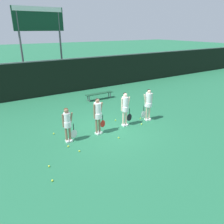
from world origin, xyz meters
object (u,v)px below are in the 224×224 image
(player_0, at_px, (67,122))
(player_3, at_px, (148,102))
(tennis_ball_2, at_px, (68,146))
(tennis_ball_4, at_px, (52,181))
(tennis_ball_6, at_px, (99,123))
(player_1, at_px, (98,113))
(tennis_ball_5, at_px, (142,124))
(bench_courtside, at_px, (99,94))
(tennis_ball_0, at_px, (119,138))
(scoreboard, at_px, (40,27))
(tennis_ball_7, at_px, (69,125))
(tennis_ball_10, at_px, (115,120))
(tennis_ball_8, at_px, (140,118))
(tennis_ball_9, at_px, (49,166))
(player_2, at_px, (125,107))
(tennis_ball_1, at_px, (54,134))
(tennis_ball_3, at_px, (79,151))

(player_0, relative_size, player_3, 0.91)
(player_3, bearing_deg, tennis_ball_2, -168.96)
(tennis_ball_4, bearing_deg, tennis_ball_6, 42.45)
(player_3, bearing_deg, tennis_ball_4, -153.72)
(player_1, bearing_deg, tennis_ball_5, -19.17)
(bench_courtside, bearing_deg, player_1, -118.98)
(player_3, height_order, tennis_ball_0, player_3)
(bench_courtside, bearing_deg, scoreboard, 118.73)
(tennis_ball_6, xyz_separation_m, tennis_ball_7, (-1.43, 0.66, -0.00))
(tennis_ball_7, xyz_separation_m, tennis_ball_10, (2.43, -0.78, -0.00))
(tennis_ball_8, distance_m, tennis_ball_9, 6.02)
(tennis_ball_8, bearing_deg, player_1, -173.11)
(scoreboard, distance_m, player_2, 10.11)
(player_1, xyz_separation_m, tennis_ball_5, (2.44, -0.31, -1.02))
(scoreboard, distance_m, tennis_ball_5, 11.02)
(player_1, xyz_separation_m, tennis_ball_8, (2.89, 0.35, -1.03))
(tennis_ball_5, height_order, tennis_ball_7, tennis_ball_7)
(player_0, bearing_deg, tennis_ball_1, 106.54)
(player_0, bearing_deg, tennis_ball_9, -134.65)
(tennis_ball_0, bearing_deg, player_2, 43.92)
(tennis_ball_1, relative_size, tennis_ball_2, 0.98)
(tennis_ball_7, xyz_separation_m, tennis_ball_8, (3.77, -1.29, -0.00))
(player_2, distance_m, tennis_ball_0, 1.80)
(player_3, distance_m, tennis_ball_7, 4.42)
(tennis_ball_0, relative_size, tennis_ball_6, 0.93)
(player_0, relative_size, tennis_ball_8, 24.73)
(tennis_ball_1, relative_size, tennis_ball_4, 1.00)
(tennis_ball_10, bearing_deg, player_1, -151.05)
(player_1, relative_size, tennis_ball_9, 25.99)
(scoreboard, bearing_deg, player_3, -72.87)
(tennis_ball_1, bearing_deg, tennis_ball_4, -108.86)
(tennis_ball_2, bearing_deg, player_0, 65.57)
(player_3, distance_m, tennis_ball_9, 6.23)
(bench_courtside, height_order, tennis_ball_1, bench_courtside)
(tennis_ball_7, relative_size, tennis_ball_8, 1.07)
(tennis_ball_3, height_order, tennis_ball_4, tennis_ball_4)
(scoreboard, xyz_separation_m, tennis_ball_2, (-1.96, -9.78, -4.85))
(tennis_ball_9, bearing_deg, player_0, 47.13)
(tennis_ball_1, xyz_separation_m, tennis_ball_8, (4.75, -0.73, -0.00))
(tennis_ball_3, relative_size, tennis_ball_5, 0.97)
(bench_courtside, distance_m, tennis_ball_7, 4.74)
(scoreboard, height_order, tennis_ball_2, scoreboard)
(scoreboard, height_order, tennis_ball_4, scoreboard)
(tennis_ball_1, distance_m, tennis_ball_10, 3.42)
(player_3, xyz_separation_m, tennis_ball_5, (-0.68, -0.33, -1.01))
(tennis_ball_3, bearing_deg, tennis_ball_2, 111.83)
(scoreboard, distance_m, tennis_ball_3, 11.59)
(bench_courtside, bearing_deg, tennis_ball_4, -128.38)
(player_0, relative_size, tennis_ball_9, 23.34)
(bench_courtside, distance_m, tennis_ball_3, 7.14)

